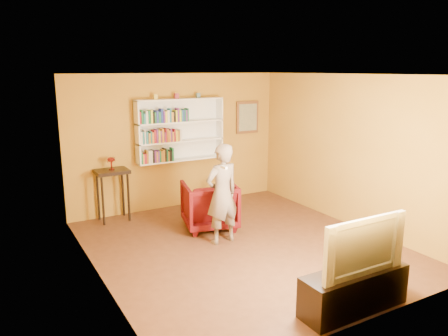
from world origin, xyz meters
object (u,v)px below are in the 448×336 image
Objects in this scene: tv_cabinet at (354,290)px; television at (357,244)px; armchair at (209,205)px; person at (222,194)px; bookshelf at (179,130)px; console_table at (112,179)px; ruby_lustre at (111,161)px.

television reaches higher than tv_cabinet.
television is (0.19, -3.27, 0.42)m from armchair.
armchair is 3.30m from television.
person reaches higher than armchair.
tv_cabinet is at bearing 90.81° from person.
bookshelf reaches higher than person.
person is at bearing 97.45° from tv_cabinet.
ruby_lustre is (0.00, -0.00, 0.34)m from console_table.
person is 2.58m from television.
bookshelf reaches higher than tv_cabinet.
tv_cabinet is (1.57, -4.50, -0.90)m from ruby_lustre.
person is (-0.14, -0.71, 0.40)m from armchair.
console_table is at bearing -173.65° from bookshelf.
ruby_lustre is at bearing 109.25° from tv_cabinet.
armchair is (1.38, -1.23, -0.39)m from console_table.
console_table is (-1.43, -0.16, -0.79)m from bookshelf.
console_table is at bearing -64.10° from person.
console_table is 1.89m from armchair.
ruby_lustre is (-1.43, -0.16, -0.45)m from bookshelf.
console_table is 4.77m from television.
bookshelf is 1.51m from ruby_lustre.
armchair is (-0.06, -1.39, -1.18)m from bookshelf.
television is at bearing 107.74° from armchair.
console_table is at bearing 99.46° from ruby_lustre.
person is at bearing -95.35° from bookshelf.
armchair is at bearing 93.88° from television.
tv_cabinet is 0.59m from television.
ruby_lustre is 0.17× the size of tv_cabinet.
person reaches higher than television.
television is (0.00, 0.00, 0.59)m from tv_cabinet.
person reaches higher than tv_cabinet.
bookshelf is 1.64m from console_table.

